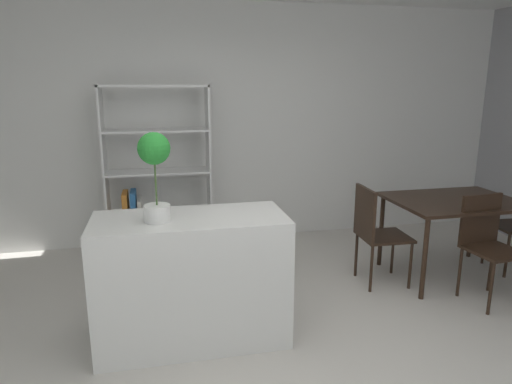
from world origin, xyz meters
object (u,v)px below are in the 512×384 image
(dining_table, at_px, (454,207))
(dining_chair_near, at_px, (487,238))
(kitchen_island, at_px, (192,279))
(potted_plant_on_island, at_px, (155,166))
(dining_chair_island_side, at_px, (375,228))
(open_bookshelf, at_px, (155,175))

(dining_table, relative_size, dining_chair_near, 1.29)
(kitchen_island, relative_size, potted_plant_on_island, 2.25)
(dining_chair_near, bearing_deg, kitchen_island, 177.13)
(potted_plant_on_island, xyz_separation_m, dining_chair_island_side, (1.95, 0.65, -0.77))
(kitchen_island, xyz_separation_m, dining_chair_near, (2.53, 0.11, 0.08))
(dining_table, relative_size, dining_chair_island_side, 1.27)
(open_bookshelf, height_order, dining_chair_island_side, open_bookshelf)
(potted_plant_on_island, bearing_deg, dining_table, 13.08)
(dining_chair_island_side, relative_size, dining_chair_near, 1.01)
(potted_plant_on_island, bearing_deg, dining_chair_near, 3.37)
(dining_chair_island_side, bearing_deg, dining_table, -87.85)
(kitchen_island, distance_m, dining_table, 2.62)
(kitchen_island, relative_size, dining_table, 1.14)
(open_bookshelf, bearing_deg, kitchen_island, -82.76)
(open_bookshelf, relative_size, dining_chair_near, 2.00)
(kitchen_island, distance_m, dining_chair_near, 2.54)
(potted_plant_on_island, bearing_deg, dining_chair_island_side, 18.34)
(dining_chair_island_side, bearing_deg, open_bookshelf, 59.66)
(potted_plant_on_island, distance_m, dining_table, 2.90)
(potted_plant_on_island, xyz_separation_m, dining_table, (2.76, 0.64, -0.61))
(kitchen_island, bearing_deg, dining_table, 13.02)
(open_bookshelf, xyz_separation_m, dining_chair_island_side, (1.96, -1.27, -0.33))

